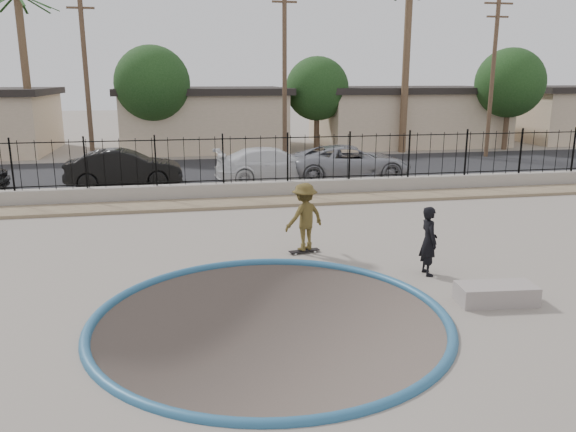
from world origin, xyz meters
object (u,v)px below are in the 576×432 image
(skater, at_px, (304,220))
(car_c, at_px, (273,165))
(car_b, at_px, (124,168))
(skateboard, at_px, (304,251))
(videographer, at_px, (429,241))
(concrete_ledge, at_px, (496,294))
(car_d, at_px, (350,162))

(skater, height_order, car_c, skater)
(car_b, relative_size, car_c, 0.92)
(skateboard, height_order, car_b, car_b)
(skateboard, bearing_deg, car_c, 74.62)
(videographer, bearing_deg, skateboard, 50.09)
(concrete_ledge, bearing_deg, skateboard, 127.86)
(skater, bearing_deg, videographer, 114.10)
(concrete_ledge, bearing_deg, videographer, 109.15)
(skater, height_order, concrete_ledge, skater)
(concrete_ledge, xyz_separation_m, car_c, (-2.28, 14.49, 0.59))
(videographer, bearing_deg, car_c, 8.33)
(skateboard, xyz_separation_m, car_d, (4.43, 10.40, 0.74))
(skateboard, bearing_deg, concrete_ledge, -62.61)
(videographer, relative_size, car_b, 0.35)
(videographer, xyz_separation_m, car_c, (-1.62, 12.58, -0.04))
(skateboard, bearing_deg, car_b, 107.40)
(videographer, xyz_separation_m, concrete_ledge, (0.66, -1.91, -0.63))
(skateboard, height_order, videographer, videographer)
(videographer, height_order, concrete_ledge, videographer)
(concrete_ledge, distance_m, car_d, 14.55)
(skater, relative_size, skateboard, 2.10)
(skateboard, distance_m, car_b, 11.79)
(concrete_ledge, distance_m, car_b, 16.90)
(car_b, distance_m, car_d, 9.93)
(car_b, bearing_deg, car_c, -91.86)
(skateboard, xyz_separation_m, videographer, (2.51, -2.18, 0.77))
(skater, relative_size, car_d, 0.33)
(skater, xyz_separation_m, skateboard, (-0.00, 0.00, -0.84))
(car_d, bearing_deg, car_c, 92.27)
(videographer, bearing_deg, skater, 50.09)
(videographer, distance_m, car_c, 12.68)
(skater, bearing_deg, car_d, -138.08)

